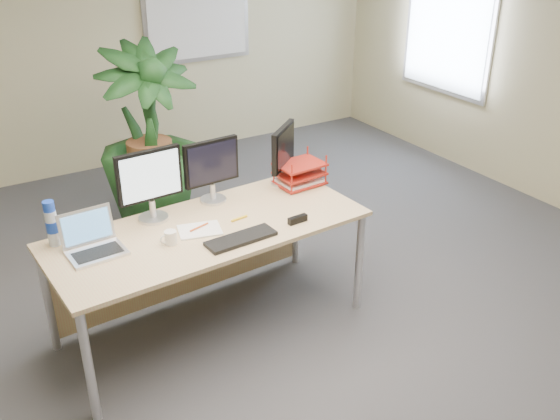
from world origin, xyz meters
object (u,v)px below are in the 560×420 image
monitor_right (212,167)px  laptop (93,242)px  desk (201,243)px  floor_plant (150,154)px  monitor_left (150,181)px

monitor_right → laptop: (-0.95, -0.26, -0.21)m
desk → monitor_right: size_ratio=4.68×
monitor_right → laptop: monitor_right is taller
floor_plant → monitor_left: size_ratio=3.00×
floor_plant → laptop: (-0.95, -1.55, 0.13)m
desk → monitor_right: monitor_right is taller
desk → laptop: bearing=-177.5°
monitor_left → monitor_right: monitor_left is taller
monitor_left → laptop: size_ratio=1.41×
desk → floor_plant: floor_plant is taller
monitor_right → laptop: bearing=-164.7°
floor_plant → laptop: floor_plant is taller
desk → monitor_right: 0.54m
floor_plant → monitor_left: (-0.48, -1.34, 0.35)m
monitor_left → monitor_right: size_ratio=1.08×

